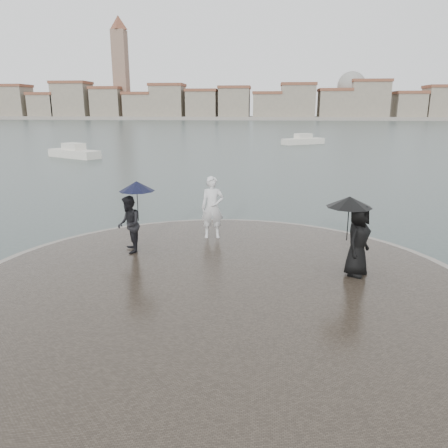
# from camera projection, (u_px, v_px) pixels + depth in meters

# --- Properties ---
(ground) EXTENTS (400.00, 400.00, 0.00)m
(ground) POSITION_uv_depth(u_px,v_px,m) (194.00, 386.00, 7.06)
(ground) COLOR #2B3835
(ground) RESTS_ON ground
(kerb_ring) EXTENTS (12.50, 12.50, 0.32)m
(kerb_ring) POSITION_uv_depth(u_px,v_px,m) (218.00, 290.00, 10.38)
(kerb_ring) COLOR gray
(kerb_ring) RESTS_ON ground
(quay_tip) EXTENTS (11.90, 11.90, 0.36)m
(quay_tip) POSITION_uv_depth(u_px,v_px,m) (218.00, 289.00, 10.38)
(quay_tip) COLOR #2D261E
(quay_tip) RESTS_ON ground
(statue) EXTENTS (0.78, 0.57, 1.95)m
(statue) POSITION_uv_depth(u_px,v_px,m) (212.00, 207.00, 13.69)
(statue) COLOR silver
(statue) RESTS_ON quay_tip
(visitor_left) EXTENTS (1.18, 1.08, 2.04)m
(visitor_left) POSITION_uv_depth(u_px,v_px,m) (131.00, 215.00, 12.25)
(visitor_left) COLOR black
(visitor_left) RESTS_ON quay_tip
(visitor_right) EXTENTS (1.27, 1.17, 1.95)m
(visitor_right) POSITION_uv_depth(u_px,v_px,m) (356.00, 230.00, 10.56)
(visitor_right) COLOR black
(visitor_right) RESTS_ON quay_tip
(far_skyline) EXTENTS (260.00, 20.00, 37.00)m
(far_skyline) POSITION_uv_depth(u_px,v_px,m) (250.00, 104.00, 160.69)
(far_skyline) COLOR gray
(far_skyline) RESTS_ON ground
(boats) EXTENTS (27.16, 21.49, 1.50)m
(boats) POSITION_uv_depth(u_px,v_px,m) (206.00, 146.00, 46.55)
(boats) COLOR silver
(boats) RESTS_ON ground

